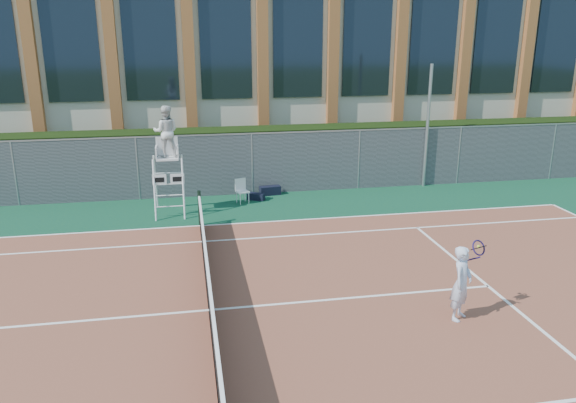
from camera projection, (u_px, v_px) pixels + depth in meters
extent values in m
plane|color=#233814|center=(210.00, 311.00, 11.86)|extent=(120.00, 120.00, 0.00)
cube|color=#0E3E2D|center=(207.00, 291.00, 12.80)|extent=(36.00, 20.00, 0.01)
cube|color=brown|center=(210.00, 311.00, 11.86)|extent=(23.77, 10.97, 0.02)
cylinder|color=black|center=(200.00, 208.00, 16.97)|extent=(0.10, 0.10, 1.10)
cube|color=black|center=(209.00, 292.00, 11.73)|extent=(0.03, 11.00, 0.86)
cube|color=white|center=(208.00, 272.00, 11.60)|extent=(0.06, 11.20, 0.07)
cube|color=black|center=(195.00, 159.00, 20.96)|extent=(40.00, 1.40, 2.20)
cube|color=beige|center=(188.00, 67.00, 27.65)|extent=(44.00, 10.00, 8.00)
cylinder|color=#9EA0A5|center=(427.00, 127.00, 20.88)|extent=(0.12, 0.12, 4.57)
cylinder|color=white|center=(155.00, 191.00, 17.49)|extent=(0.06, 0.53, 1.92)
cylinder|color=white|center=(183.00, 189.00, 17.64)|extent=(0.06, 0.53, 1.92)
cylinder|color=white|center=(156.00, 183.00, 18.41)|extent=(0.06, 0.53, 1.92)
cylinder|color=white|center=(183.00, 181.00, 18.57)|extent=(0.06, 0.53, 1.92)
cube|color=white|center=(168.00, 158.00, 17.76)|extent=(0.69, 0.59, 0.06)
cube|color=white|center=(167.00, 146.00, 17.92)|extent=(0.69, 0.05, 0.59)
cube|color=white|center=(159.00, 180.00, 17.52)|extent=(0.43, 0.03, 0.33)
cube|color=white|center=(177.00, 179.00, 17.61)|extent=(0.43, 0.03, 0.33)
imported|color=silver|center=(166.00, 132.00, 17.57)|extent=(0.82, 0.65, 1.62)
cube|color=silver|center=(243.00, 192.00, 19.22)|extent=(0.49, 0.49, 0.04)
cube|color=silver|center=(240.00, 184.00, 19.31)|extent=(0.38, 0.16, 0.42)
cylinder|color=silver|center=(240.00, 199.00, 19.08)|extent=(0.03, 0.03, 0.39)
cylinder|color=silver|center=(249.00, 198.00, 19.22)|extent=(0.03, 0.03, 0.39)
cylinder|color=silver|center=(237.00, 197.00, 19.35)|extent=(0.03, 0.03, 0.39)
cylinder|color=silver|center=(245.00, 196.00, 19.49)|extent=(0.03, 0.03, 0.39)
cube|color=black|center=(270.00, 190.00, 20.29)|extent=(0.78, 0.40, 0.32)
cube|color=black|center=(256.00, 196.00, 19.68)|extent=(0.65, 0.53, 0.24)
imported|color=silver|center=(461.00, 283.00, 11.30)|extent=(0.67, 0.67, 1.56)
torus|color=#1D1247|center=(479.00, 248.00, 11.38)|extent=(0.38, 0.30, 0.30)
sphere|color=#CCE533|center=(478.00, 247.00, 11.58)|extent=(0.07, 0.07, 0.07)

